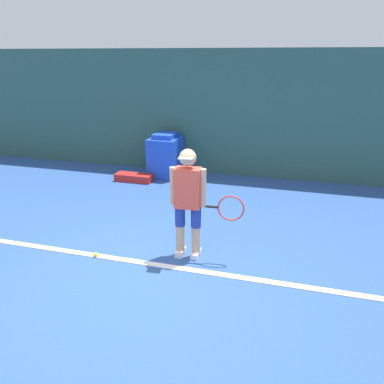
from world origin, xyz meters
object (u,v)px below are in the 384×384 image
Objects in this scene: tennis_player at (189,200)px; equipment_bag at (134,177)px; tennis_ball at (96,255)px; covered_chair at (166,156)px.

equipment_bag is at bearing 122.95° from tennis_player.
tennis_ball is 3.85m from covered_chair.
equipment_bag is (-2.09, 2.83, -0.76)m from tennis_player.
covered_chair is at bearing 94.70° from tennis_ball.
equipment_bag is (-0.54, -0.59, -0.39)m from covered_chair.
tennis_player is 22.35× the size of tennis_ball.
tennis_player reaches higher than tennis_ball.
equipment_bag is (-0.86, 3.22, 0.05)m from tennis_ball.
tennis_player is at bearing 17.45° from tennis_ball.
covered_chair is (-1.55, 3.42, -0.37)m from tennis_player.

